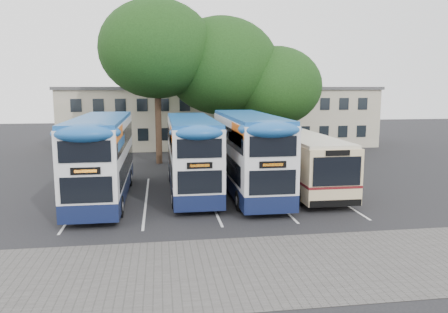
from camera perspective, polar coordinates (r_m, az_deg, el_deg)
name	(u,v)px	position (r m, az deg, el deg)	size (l,w,h in m)	color
ground	(300,220)	(20.93, 9.93, -8.21)	(120.00, 120.00, 0.00)	black
paving_strip	(291,265)	(15.87, 8.68, -13.88)	(40.00, 6.00, 0.01)	#595654
bay_lines	(209,197)	(24.87, -2.01, -5.29)	(14.12, 11.00, 0.01)	silver
depot_building	(220,116)	(46.48, -0.46, 5.34)	(32.40, 8.40, 6.20)	#AFAA8D
lamp_post	(296,99)	(40.86, 9.36, 7.42)	(0.25, 1.05, 9.06)	gray
tree_left	(157,49)	(35.68, -8.79, 13.68)	(9.08, 9.08, 12.98)	black
tree_mid	(221,66)	(37.29, -0.34, 11.72)	(9.54, 9.54, 11.96)	black
tree_right	(275,86)	(37.58, 6.74, 9.09)	(7.82, 7.82, 9.57)	black
bus_dd_left	(102,154)	(24.82, -15.63, 0.26)	(2.66, 10.95, 4.56)	#10193D
bus_dd_mid	(191,152)	(25.64, -4.27, 0.64)	(2.56, 10.55, 4.40)	#10193D
bus_dd_right	(248,150)	(25.39, 3.21, 0.83)	(2.68, 11.04, 4.60)	#10193D
bus_single	(300,158)	(27.20, 9.91, -0.14)	(2.84, 11.14, 3.32)	beige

